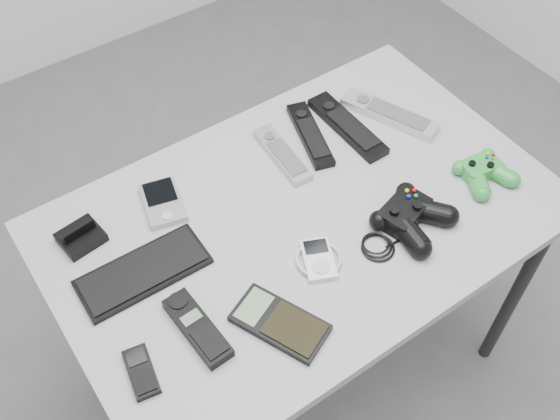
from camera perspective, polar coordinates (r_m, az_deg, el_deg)
floor at (r=2.00m, az=-0.64°, el=-14.64°), size 3.50×3.50×0.00m
desk at (r=1.46m, az=1.97°, el=-1.96°), size 1.07×0.69×0.72m
pda_keyboard at (r=1.34m, az=-11.83°, el=-5.25°), size 0.26×0.12×0.02m
dock_bracket at (r=1.41m, az=-17.05°, el=-2.00°), size 0.09×0.09×0.05m
pda at (r=1.44m, az=-10.16°, el=0.69°), size 0.11×0.14×0.02m
remote_silver_a at (r=1.51m, az=0.21°, el=4.90°), size 0.06×0.19×0.02m
remote_black_a at (r=1.56m, az=2.64°, el=6.61°), size 0.11×0.22×0.02m
remote_black_b at (r=1.58m, az=5.87°, el=7.32°), size 0.06×0.24×0.02m
remote_silver_b at (r=1.62m, az=9.48°, el=8.28°), size 0.14×0.25×0.02m
mobile_phone at (r=1.23m, az=-12.00°, el=-13.61°), size 0.06×0.11×0.02m
cordless_handset at (r=1.25m, az=-7.21°, el=-10.12°), size 0.06×0.17×0.03m
calculator at (r=1.25m, az=-0.01°, el=-9.78°), size 0.16×0.20×0.02m
mp3_player at (r=1.33m, az=3.38°, el=-4.30°), size 0.13×0.13×0.02m
controller_black at (r=1.40m, az=11.29°, el=-0.44°), size 0.30×0.23×0.05m
controller_green at (r=1.53m, az=17.33°, el=3.28°), size 0.14×0.14×0.04m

